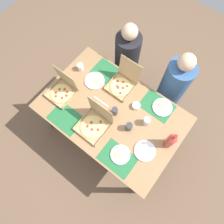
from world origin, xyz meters
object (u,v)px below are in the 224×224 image
at_px(plate_far_right, 162,107).
at_px(diner_right_seat, 172,89).
at_px(plate_near_right, 95,81).
at_px(cup_clear_left, 147,121).
at_px(soda_bottle, 170,141).
at_px(diner_left_seat, 127,61).
at_px(condiment_bowl, 136,106).
at_px(pizza_box_corner_left, 62,90).
at_px(plate_middle, 145,151).
at_px(plate_far_left, 120,155).
at_px(cup_dark, 129,127).
at_px(pizza_box_corner_right, 95,123).
at_px(cup_clear_right, 115,111).
at_px(pizza_box_edge_far, 123,83).
at_px(cup_red, 80,67).

bearing_deg(plate_far_right, diner_right_seat, 98.10).
bearing_deg(plate_near_right, cup_clear_left, -4.45).
relative_size(soda_bottle, diner_left_seat, 0.28).
relative_size(plate_near_right, condiment_bowl, 2.59).
xyz_separation_m(pizza_box_corner_left, plate_near_right, (0.19, 0.33, -0.04)).
xyz_separation_m(pizza_box_corner_left, plate_middle, (1.12, 0.01, -0.04)).
bearing_deg(plate_far_left, plate_middle, 46.51).
bearing_deg(plate_far_right, cup_dark, -109.83).
xyz_separation_m(pizza_box_corner_right, cup_clear_left, (0.42, 0.35, 0.00)).
xyz_separation_m(pizza_box_corner_right, plate_middle, (0.58, 0.09, -0.04)).
bearing_deg(condiment_bowl, cup_clear_left, -24.38).
height_order(pizza_box_corner_left, diner_left_seat, diner_left_seat).
height_order(pizza_box_corner_right, cup_clear_right, pizza_box_corner_right).
distance_m(cup_clear_right, condiment_bowl, 0.25).
relative_size(plate_far_right, cup_clear_right, 2.06).
bearing_deg(pizza_box_corner_right, plate_far_right, 52.98).
height_order(pizza_box_edge_far, soda_bottle, soda_bottle).
xyz_separation_m(plate_near_right, cup_red, (-0.24, 0.02, 0.03)).
xyz_separation_m(pizza_box_corner_right, cup_red, (-0.58, 0.44, -0.01)).
xyz_separation_m(plate_far_right, plate_far_left, (-0.06, -0.71, 0.00)).
bearing_deg(plate_near_right, cup_clear_right, -22.46).
height_order(plate_middle, soda_bottle, soda_bottle).
xyz_separation_m(condiment_bowl, diner_right_seat, (0.18, 0.56, -0.22)).
bearing_deg(plate_near_right, plate_far_right, 13.91).
relative_size(plate_far_left, diner_left_seat, 0.17).
distance_m(plate_far_left, cup_clear_left, 0.45).
height_order(plate_far_right, cup_clear_right, cup_clear_right).
xyz_separation_m(plate_far_left, cup_red, (-0.99, 0.53, 0.03)).
relative_size(pizza_box_corner_left, pizza_box_corner_right, 0.92).
bearing_deg(pizza_box_edge_far, plate_far_right, 5.15).
bearing_deg(plate_middle, cup_clear_left, 122.12).
xyz_separation_m(pizza_box_edge_far, soda_bottle, (0.78, -0.27, 0.08)).
xyz_separation_m(soda_bottle, diner_right_seat, (-0.32, 0.71, -0.33)).
height_order(pizza_box_corner_right, cup_dark, pizza_box_corner_right).
bearing_deg(pizza_box_corner_right, cup_red, 143.13).
bearing_deg(diner_left_seat, pizza_box_corner_right, -73.40).
bearing_deg(plate_far_left, cup_red, 151.84).
distance_m(pizza_box_corner_right, plate_far_left, 0.42).
height_order(cup_clear_right, diner_left_seat, diner_left_seat).
xyz_separation_m(cup_dark, condiment_bowl, (-0.08, 0.25, -0.03)).
bearing_deg(diner_right_seat, plate_near_right, -141.87).
xyz_separation_m(pizza_box_edge_far, cup_clear_left, (0.48, -0.21, 0.00)).
bearing_deg(plate_far_right, diner_left_seat, 152.87).
height_order(pizza_box_edge_far, plate_middle, pizza_box_edge_far).
distance_m(pizza_box_corner_right, plate_near_right, 0.54).
xyz_separation_m(plate_middle, cup_red, (-1.17, 0.34, 0.04)).
relative_size(pizza_box_corner_left, cup_red, 3.61).
distance_m(cup_red, condiment_bowl, 0.81).
xyz_separation_m(plate_middle, diner_left_seat, (-0.88, 0.91, -0.23)).
relative_size(cup_dark, diner_right_seat, 0.09).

